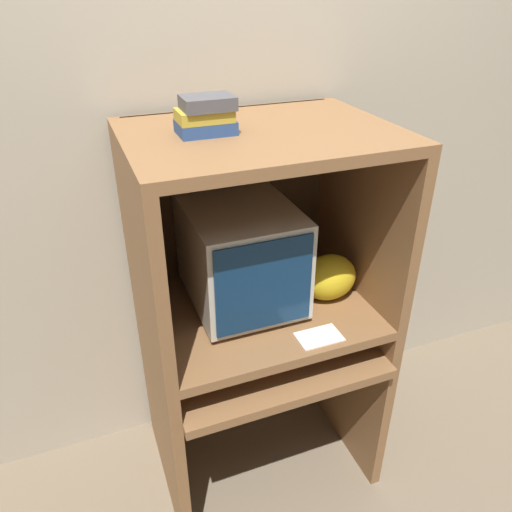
# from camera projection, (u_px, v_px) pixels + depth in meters

# --- Properties ---
(wall_back) EXTENTS (6.00, 0.06, 2.60)m
(wall_back) POSITION_uv_depth(u_px,v_px,m) (224.00, 145.00, 1.89)
(wall_back) COLOR #B2A893
(wall_back) RESTS_ON ground_plane
(desk_base) EXTENTS (0.84, 0.67, 0.67)m
(desk_base) POSITION_uv_depth(u_px,v_px,m) (263.00, 391.00, 2.00)
(desk_base) COLOR brown
(desk_base) RESTS_ON ground_plane
(desk_monitor_shelf) EXTENTS (0.84, 0.63, 0.14)m
(desk_monitor_shelf) POSITION_uv_depth(u_px,v_px,m) (260.00, 313.00, 1.85)
(desk_monitor_shelf) COLOR brown
(desk_monitor_shelf) RESTS_ON desk_base
(hutch_upper) EXTENTS (0.84, 0.63, 0.65)m
(hutch_upper) POSITION_uv_depth(u_px,v_px,m) (257.00, 196.00, 1.65)
(hutch_upper) COLOR brown
(hutch_upper) RESTS_ON desk_monitor_shelf
(crt_monitor) EXTENTS (0.36, 0.46, 0.38)m
(crt_monitor) POSITION_uv_depth(u_px,v_px,m) (241.00, 254.00, 1.77)
(crt_monitor) COLOR beige
(crt_monitor) RESTS_ON desk_monitor_shelf
(keyboard) EXTENTS (0.47, 0.13, 0.03)m
(keyboard) POSITION_uv_depth(u_px,v_px,m) (266.00, 357.00, 1.78)
(keyboard) COLOR #2D2D30
(keyboard) RESTS_ON desk_base
(mouse) EXTENTS (0.07, 0.05, 0.03)m
(mouse) POSITION_uv_depth(u_px,v_px,m) (341.00, 333.00, 1.89)
(mouse) COLOR #28282B
(mouse) RESTS_ON desk_base
(snack_bag) EXTENTS (0.21, 0.16, 0.17)m
(snack_bag) POSITION_uv_depth(u_px,v_px,m) (329.00, 277.00, 1.84)
(snack_bag) COLOR gold
(snack_bag) RESTS_ON desk_monitor_shelf
(book_stack) EXTENTS (0.17, 0.13, 0.11)m
(book_stack) POSITION_uv_depth(u_px,v_px,m) (206.00, 116.00, 1.45)
(book_stack) COLOR navy
(book_stack) RESTS_ON hutch_upper
(paper_card) EXTENTS (0.15, 0.10, 0.00)m
(paper_card) POSITION_uv_depth(u_px,v_px,m) (319.00, 337.00, 1.67)
(paper_card) COLOR white
(paper_card) RESTS_ON desk_monitor_shelf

